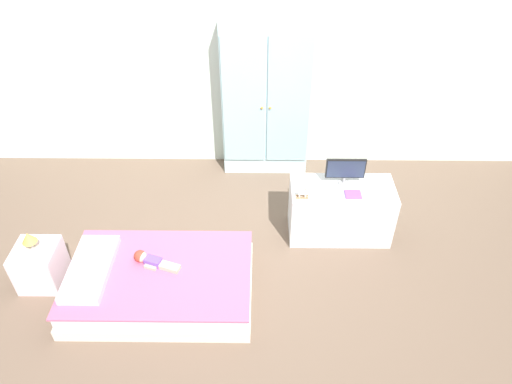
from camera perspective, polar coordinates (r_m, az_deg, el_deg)
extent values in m
cube|color=brown|center=(4.13, -2.23, -8.58)|extent=(10.00, 10.00, 0.02)
cube|color=silver|center=(4.67, -1.82, 17.85)|extent=(6.40, 0.05, 2.70)
cube|color=silver|center=(3.93, -11.36, -11.33)|extent=(1.45, 0.93, 0.11)
cube|color=silver|center=(3.85, -11.58, -10.21)|extent=(1.41, 0.89, 0.13)
cube|color=#D65B84|center=(3.79, -11.72, -9.51)|extent=(1.44, 0.92, 0.02)
cube|color=silver|center=(3.91, -19.48, -8.71)|extent=(0.31, 0.67, 0.06)
cube|color=#6B4CB2|center=(3.83, -12.37, -8.22)|extent=(0.15, 0.12, 0.06)
cube|color=#DBB293|center=(3.79, -10.29, -8.76)|extent=(0.16, 0.09, 0.04)
cube|color=#DBB293|center=(3.77, -10.55, -9.13)|extent=(0.16, 0.09, 0.04)
cube|color=#DBB293|center=(3.87, -11.95, -7.86)|extent=(0.10, 0.06, 0.03)
cube|color=#DBB293|center=(3.81, -12.73, -8.93)|extent=(0.10, 0.06, 0.03)
sphere|color=#DBB293|center=(3.86, -13.76, -7.63)|extent=(0.09, 0.09, 0.09)
sphere|color=#9E3D2D|center=(3.87, -13.91, -7.56)|extent=(0.10, 0.10, 0.10)
cube|color=silver|center=(4.22, -24.75, -8.08)|extent=(0.34, 0.34, 0.37)
cylinder|color=#B7B2AD|center=(4.10, -25.45, -6.24)|extent=(0.08, 0.08, 0.01)
cylinder|color=#B7B2AD|center=(4.07, -25.61, -5.82)|extent=(0.02, 0.02, 0.07)
cone|color=#E5B24C|center=(4.02, -25.93, -5.00)|extent=(0.11, 0.11, 0.09)
cube|color=silver|center=(4.75, 1.22, 11.03)|extent=(0.87, 0.23, 1.62)
cube|color=#9DC0C9|center=(4.62, -1.51, 10.75)|extent=(0.41, 0.02, 1.33)
cube|color=#9DC0C9|center=(4.62, 3.98, 10.70)|extent=(0.41, 0.02, 1.33)
sphere|color=gold|center=(4.62, 0.73, 10.18)|extent=(0.02, 0.02, 0.02)
sphere|color=gold|center=(4.62, 1.74, 10.17)|extent=(0.02, 0.02, 0.02)
cube|color=silver|center=(4.27, 10.18, -2.25)|extent=(0.90, 0.43, 0.52)
cylinder|color=#99999E|center=(4.16, 10.59, 1.18)|extent=(0.10, 0.10, 0.01)
cylinder|color=#99999E|center=(4.15, 10.64, 1.51)|extent=(0.02, 0.02, 0.05)
cube|color=black|center=(4.08, 10.83, 2.83)|extent=(0.34, 0.02, 0.19)
cube|color=#28334C|center=(4.07, 10.86, 2.71)|extent=(0.32, 0.01, 0.17)
cube|color=#8E6642|center=(3.97, 5.60, -0.43)|extent=(0.11, 0.01, 0.01)
cube|color=#8E6642|center=(3.94, 5.63, -0.72)|extent=(0.11, 0.01, 0.01)
cube|color=white|center=(3.92, 5.66, 0.00)|extent=(0.07, 0.03, 0.04)
cylinder|color=white|center=(3.95, 5.98, -0.27)|extent=(0.01, 0.01, 0.02)
cylinder|color=white|center=(3.94, 6.00, -0.47)|extent=(0.01, 0.01, 0.02)
cylinder|color=white|center=(3.95, 5.26, -0.26)|extent=(0.01, 0.01, 0.02)
cylinder|color=white|center=(3.93, 5.28, -0.47)|extent=(0.01, 0.01, 0.02)
cylinder|color=white|center=(3.91, 6.12, 0.34)|extent=(0.02, 0.02, 0.02)
sphere|color=white|center=(3.89, 6.15, 0.59)|extent=(0.04, 0.04, 0.04)
cube|color=#8E51B2|center=(4.04, 11.71, -0.29)|extent=(0.14, 0.11, 0.01)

